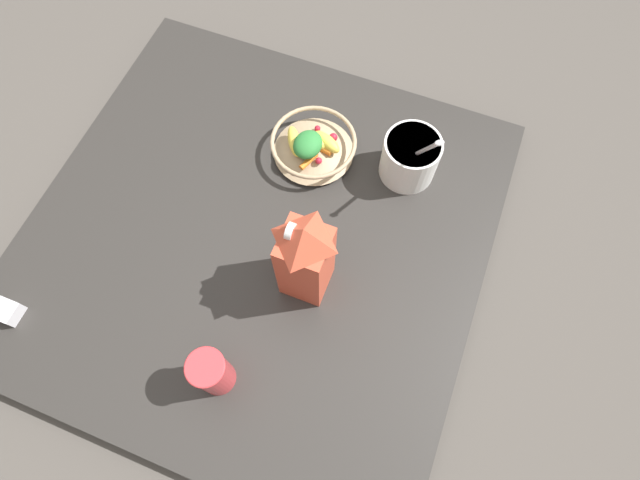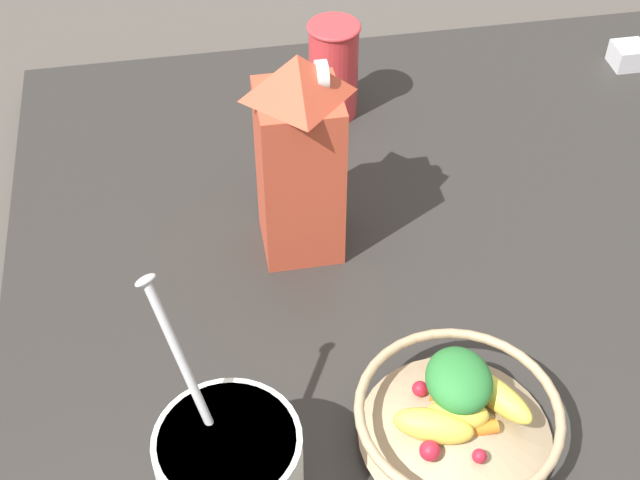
{
  "view_description": "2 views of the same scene",
  "coord_description": "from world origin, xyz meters",
  "px_view_note": "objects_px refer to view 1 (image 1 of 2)",
  "views": [
    {
      "loc": [
        0.37,
        0.29,
        1.05
      ],
      "look_at": [
        -0.01,
        0.14,
        0.09
      ],
      "focal_mm": 28.0,
      "sensor_mm": 36.0,
      "label": 1
    },
    {
      "loc": [
        -0.69,
        0.25,
        0.79
      ],
      "look_at": [
        -0.0,
        0.13,
        0.1
      ],
      "focal_mm": 50.0,
      "sensor_mm": 36.0,
      "label": 2
    }
  ],
  "objects_px": {
    "fruit_bowl": "(313,145)",
    "yogurt_tub": "(410,156)",
    "drinking_cup": "(212,372)",
    "spice_jar": "(8,312)",
    "milk_carton": "(305,258)"
  },
  "relations": [
    {
      "from": "milk_carton",
      "to": "drinking_cup",
      "type": "bearing_deg",
      "value": -18.91
    },
    {
      "from": "fruit_bowl",
      "to": "spice_jar",
      "type": "height_order",
      "value": "fruit_bowl"
    },
    {
      "from": "fruit_bowl",
      "to": "yogurt_tub",
      "type": "relative_size",
      "value": 0.81
    },
    {
      "from": "drinking_cup",
      "to": "milk_carton",
      "type": "bearing_deg",
      "value": 161.09
    },
    {
      "from": "drinking_cup",
      "to": "spice_jar",
      "type": "relative_size",
      "value": 3.04
    },
    {
      "from": "yogurt_tub",
      "to": "spice_jar",
      "type": "height_order",
      "value": "yogurt_tub"
    },
    {
      "from": "fruit_bowl",
      "to": "milk_carton",
      "type": "distance_m",
      "value": 0.33
    },
    {
      "from": "milk_carton",
      "to": "drinking_cup",
      "type": "relative_size",
      "value": 1.89
    },
    {
      "from": "yogurt_tub",
      "to": "drinking_cup",
      "type": "bearing_deg",
      "value": -19.03
    },
    {
      "from": "fruit_bowl",
      "to": "spice_jar",
      "type": "xyz_separation_m",
      "value": [
        0.59,
        -0.44,
        -0.02
      ]
    },
    {
      "from": "drinking_cup",
      "to": "yogurt_tub",
      "type": "bearing_deg",
      "value": 160.97
    },
    {
      "from": "milk_carton",
      "to": "spice_jar",
      "type": "relative_size",
      "value": 5.74
    },
    {
      "from": "yogurt_tub",
      "to": "spice_jar",
      "type": "relative_size",
      "value": 5.35
    },
    {
      "from": "milk_carton",
      "to": "drinking_cup",
      "type": "xyz_separation_m",
      "value": [
        0.25,
        -0.09,
        -0.06
      ]
    },
    {
      "from": "fruit_bowl",
      "to": "yogurt_tub",
      "type": "height_order",
      "value": "yogurt_tub"
    }
  ]
}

